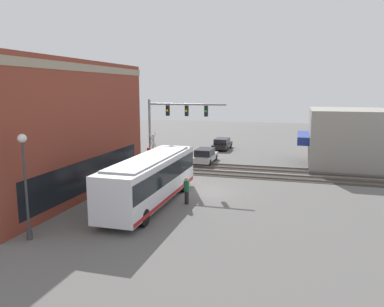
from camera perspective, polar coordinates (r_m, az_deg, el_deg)
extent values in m
plane|color=#605E5B|center=(28.26, 2.27, -5.76)|extent=(120.00, 120.00, 0.00)
cube|color=brown|center=(29.21, -22.43, 3.53)|extent=(17.27, 8.35, 9.53)
cube|color=gray|center=(26.79, -16.10, 12.41)|extent=(17.47, 0.36, 0.50)
cube|color=black|center=(27.35, -15.19, -2.96)|extent=(14.50, 0.12, 2.20)
cube|color=gray|center=(40.55, 22.57, 2.30)|extent=(8.76, 7.30, 5.60)
cube|color=navy|center=(40.30, 16.62, 2.31)|extent=(6.13, 1.20, 0.80)
cube|color=silver|center=(24.87, -6.26, -3.79)|extent=(11.43, 2.55, 2.68)
cube|color=black|center=(24.78, -6.28, -2.89)|extent=(11.21, 2.59, 1.12)
cube|color=#B21E1E|center=(25.17, -6.21, -6.38)|extent=(11.21, 2.58, 0.24)
cube|color=#A5A8AA|center=(24.58, -6.32, -0.62)|extent=(9.72, 2.17, 0.12)
cylinder|color=black|center=(28.36, -3.53, -4.67)|extent=(1.00, 2.57, 1.00)
cylinder|color=black|center=(21.80, -10.13, -9.33)|extent=(1.00, 2.57, 1.00)
cylinder|color=gray|center=(33.33, -6.43, 2.46)|extent=(0.20, 0.20, 6.70)
cylinder|color=gray|center=(31.94, -0.82, 7.51)|extent=(0.16, 6.82, 0.16)
cube|color=black|center=(32.50, -3.71, 6.56)|extent=(0.30, 0.27, 0.90)
sphere|color=yellow|center=(32.34, -3.81, 6.55)|extent=(0.20, 0.20, 0.20)
cube|color=black|center=(31.97, -0.82, 6.53)|extent=(0.30, 0.27, 0.90)
sphere|color=yellow|center=(31.81, -0.90, 6.51)|extent=(0.20, 0.20, 0.20)
cube|color=black|center=(31.52, 2.17, 6.47)|extent=(0.30, 0.27, 0.90)
sphere|color=green|center=(31.36, 2.10, 6.46)|extent=(0.20, 0.20, 0.20)
cylinder|color=gray|center=(33.37, -5.91, -0.21)|extent=(0.14, 0.14, 3.60)
cube|color=white|center=(33.17, -5.95, 2.00)|extent=(1.41, 0.06, 1.41)
cube|color=white|center=(33.17, -5.95, 2.00)|extent=(1.41, 0.06, 1.41)
cylinder|color=#38383A|center=(33.29, -5.92, 0.63)|extent=(0.08, 0.90, 0.08)
sphere|color=red|center=(33.08, -5.23, 0.59)|extent=(0.28, 0.28, 0.28)
sphere|color=red|center=(33.41, -6.67, 0.65)|extent=(0.28, 0.28, 0.28)
cylinder|color=#38383A|center=(21.21, -23.51, -11.29)|extent=(0.28, 0.28, 0.50)
cylinder|color=#38383A|center=(20.54, -23.94, -5.41)|extent=(0.12, 0.12, 5.00)
sphere|color=white|center=(20.04, -24.48, 2.13)|extent=(0.44, 0.44, 0.44)
cube|color=#332D28|center=(33.94, 4.68, -3.10)|extent=(2.60, 60.00, 0.03)
cube|color=#6B6056|center=(33.24, 4.44, -3.26)|extent=(0.07, 60.00, 0.15)
cube|color=#6B6056|center=(34.62, 4.91, -2.74)|extent=(0.07, 60.00, 0.15)
cube|color=#332D28|center=(37.02, 5.65, -2.02)|extent=(2.60, 60.00, 0.03)
cube|color=#6B6056|center=(36.31, 5.45, -2.16)|extent=(0.07, 60.00, 0.15)
cube|color=#6B6056|center=(37.70, 5.85, -1.72)|extent=(0.07, 60.00, 0.15)
cube|color=#B7B7BC|center=(39.00, 2.03, -0.59)|extent=(4.71, 1.80, 0.56)
cube|color=black|center=(38.66, 1.96, 0.24)|extent=(2.59, 1.62, 0.67)
cylinder|color=black|center=(40.43, 2.53, -0.53)|extent=(0.64, 1.82, 0.64)
cylinder|color=black|center=(37.65, 1.50, -1.30)|extent=(0.64, 1.82, 0.64)
cube|color=black|center=(47.66, 4.64, 1.27)|extent=(4.72, 1.80, 0.52)
cube|color=black|center=(47.34, 4.59, 1.93)|extent=(2.60, 1.62, 0.64)
cylinder|color=black|center=(49.10, 4.98, 1.29)|extent=(0.64, 1.82, 0.64)
cylinder|color=black|center=(46.27, 4.28, 0.77)|extent=(0.64, 1.82, 0.64)
cylinder|color=black|center=(33.52, -3.06, -2.58)|extent=(0.28, 0.28, 0.79)
cylinder|color=maroon|center=(33.37, -3.07, -1.37)|extent=(0.34, 0.34, 0.66)
sphere|color=tan|center=(33.29, -3.08, -0.63)|extent=(0.21, 0.21, 0.21)
cylinder|color=black|center=(25.11, -0.82, -6.74)|extent=(0.28, 0.28, 0.87)
cylinder|color=#195933|center=(24.89, -0.82, -4.99)|extent=(0.34, 0.34, 0.72)
sphere|color=tan|center=(24.77, -0.83, -3.92)|extent=(0.23, 0.23, 0.23)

